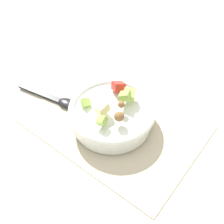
{
  "coord_description": "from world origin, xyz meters",
  "views": [
    {
      "loc": [
        0.32,
        -0.43,
        0.64
      ],
      "look_at": [
        -0.01,
        -0.01,
        0.05
      ],
      "focal_mm": 46.78,
      "sensor_mm": 36.0,
      "label": 1
    }
  ],
  "objects": [
    {
      "name": "ground_plane",
      "position": [
        0.0,
        0.0,
        0.0
      ],
      "size": [
        2.4,
        2.4,
        0.0
      ],
      "primitive_type": "plane",
      "color": "silver"
    },
    {
      "name": "placemat",
      "position": [
        0.0,
        0.0,
        0.0
      ],
      "size": [
        0.48,
        0.34,
        0.01
      ],
      "primitive_type": "cube",
      "color": "#BCB299",
      "rests_on": "ground_plane"
    },
    {
      "name": "salad_bowl",
      "position": [
        -0.01,
        -0.01,
        0.04
      ],
      "size": [
        0.24,
        0.24,
        0.1
      ],
      "color": "white",
      "rests_on": "placemat"
    },
    {
      "name": "serving_spoon",
      "position": [
        -0.2,
        -0.04,
        0.01
      ],
      "size": [
        0.21,
        0.06,
        0.01
      ],
      "color": "black",
      "rests_on": "placemat"
    }
  ]
}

